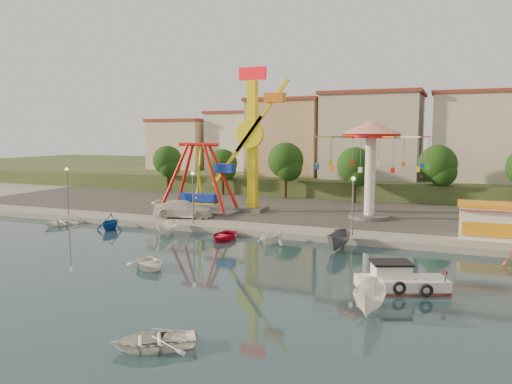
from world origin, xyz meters
The scene contains 32 objects.
ground centered at (0.00, 0.00, 0.00)m, with size 200.00×200.00×0.00m, color #152E3B.
quay_deck centered at (0.00, 62.00, 0.30)m, with size 200.00×100.00×0.60m, color #9E998E.
asphalt_pad centered at (0.00, 30.00, 0.60)m, with size 90.00×28.00×0.01m, color #4C4944.
hill_terrace centered at (0.00, 67.00, 1.50)m, with size 200.00×60.00×3.00m, color #384C26.
pirate_ship_ride centered at (-11.47, 20.59, 4.39)m, with size 10.00×5.00×8.00m.
kamikaze_tower centered at (-5.29, 22.57, 8.50)m, with size 6.39×3.10×16.50m.
wave_swinger centered at (7.83, 22.91, 8.20)m, with size 11.60×11.60×10.40m.
booth_left centered at (19.23, 16.49, 2.16)m, with size 5.40×3.78×3.08m.
lamp_post_0 centered at (-24.00, 13.00, 3.10)m, with size 0.14×0.14×5.00m, color #59595E.
lamp_post_1 centered at (-8.00, 13.00, 3.10)m, with size 0.14×0.14×5.00m, color #59595E.
lamp_post_2 centered at (8.00, 13.00, 3.10)m, with size 0.14×0.14×5.00m, color #59595E.
tree_0 centered at (-26.00, 36.98, 5.47)m, with size 4.60×4.60×7.19m.
tree_1 centered at (-16.00, 36.24, 5.20)m, with size 4.35×4.35×6.80m.
tree_2 centered at (-6.00, 35.81, 5.92)m, with size 5.02×5.02×7.85m.
tree_3 centered at (4.00, 34.36, 5.55)m, with size 4.68×4.68×7.32m.
tree_4 centered at (14.00, 37.35, 5.75)m, with size 4.86×4.86×7.60m.
building_0 centered at (-33.37, 46.06, 8.93)m, with size 9.26×9.53×11.87m, color beige.
building_1 centered at (-21.33, 51.38, 7.32)m, with size 12.33×9.01×8.63m, color silver.
building_2 centered at (-8.19, 51.96, 8.62)m, with size 11.95×9.28×11.23m, color tan.
building_3 centered at (5.60, 48.80, 7.60)m, with size 12.59×10.50×9.20m, color beige.
building_4 centered at (19.07, 52.20, 7.62)m, with size 10.75×9.23×9.24m, color beige.
cabin_motorboat centered at (13.38, 0.50, 0.51)m, with size 5.81×3.94×1.91m.
rowboat_a centered at (-3.79, -0.99, 0.39)m, with size 2.66×3.72×0.77m, color white.
rowboat_b centered at (4.14, -12.28, 0.39)m, with size 2.70×3.79×0.78m, color white.
skiff centered at (12.39, -4.07, 0.82)m, with size 1.60×4.25×1.64m, color white.
van centered at (-10.90, 16.01, 1.53)m, with size 2.59×6.38×1.85m, color silver.
moored_boat_0 centered at (-22.11, 9.80, 0.39)m, with size 2.67×3.74×0.78m, color white.
moored_boat_1 centered at (-15.74, 9.80, 0.83)m, with size 2.72×3.15×1.66m, color #134FAD.
moored_boat_2 centered at (-9.10, 9.80, 0.68)m, with size 1.33×3.54×1.37m, color white.
moored_boat_3 centered at (-3.09, 9.80, 0.40)m, with size 2.79×3.90×0.81m, color red.
moored_boat_4 centered at (1.61, 9.80, 0.83)m, with size 2.72×3.15×1.66m, color white.
moored_boat_5 centered at (7.53, 9.80, 0.80)m, with size 1.57×4.17×1.61m, color #5D5D62.
Camera 1 is at (16.44, -30.41, 9.57)m, focal length 35.00 mm.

